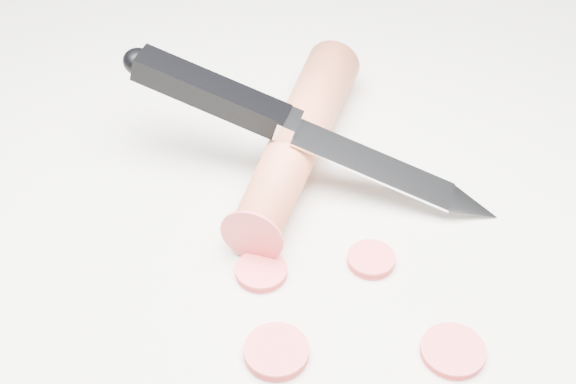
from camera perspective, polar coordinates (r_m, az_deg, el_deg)
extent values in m
plane|color=silver|center=(0.55, 5.42, -3.43)|extent=(2.40, 2.40, 0.00)
cylinder|color=#DC623C|center=(0.59, 0.72, 3.78)|extent=(0.14, 0.20, 0.04)
cylinder|color=#F54C4F|center=(0.53, 5.93, -4.80)|extent=(0.03, 0.03, 0.01)
cylinder|color=#F54C4F|center=(0.53, -1.91, -5.65)|extent=(0.03, 0.03, 0.01)
cylinder|color=#F54C4F|center=(0.49, -0.82, -11.28)|extent=(0.04, 0.04, 0.01)
cylinder|color=#F54C4F|center=(0.50, 11.65, -11.01)|extent=(0.04, 0.04, 0.01)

